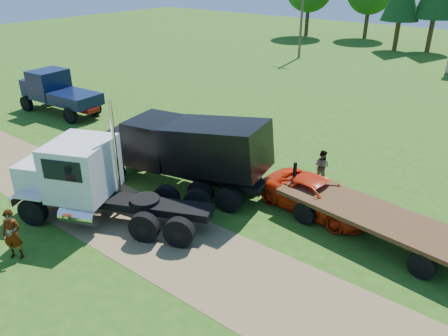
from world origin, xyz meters
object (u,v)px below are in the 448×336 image
Objects in this scene: white_semi_tractor at (85,180)px; flatbed_trailer at (373,218)px; spectator_a at (12,235)px; navy_truck at (56,92)px; orange_pickup at (318,196)px; black_dump_truck at (187,149)px.

white_semi_tractor is 1.05× the size of flatbed_trailer.
spectator_a is (-9.81, -9.42, 0.13)m from flatbed_trailer.
navy_truck is at bearing -176.69° from flatbed_trailer.
flatbed_trailer reaches higher than orange_pickup.
flatbed_trailer is 4.06× the size of spectator_a.
navy_truck is 0.88× the size of flatbed_trailer.
navy_truck is 1.36× the size of orange_pickup.
orange_pickup is 12.30m from spectator_a.
white_semi_tractor is 3.58m from spectator_a.
black_dump_truck is 8.75m from flatbed_trailer.
navy_truck reaches higher than orange_pickup.
black_dump_truck is 4.42× the size of spectator_a.
navy_truck is (-15.36, 2.81, -0.51)m from black_dump_truck.
navy_truck reaches higher than spectator_a.
white_semi_tractor is at bearing -32.63° from navy_truck.
flatbed_trailer is at bearing 6.26° from white_semi_tractor.
navy_truck is (-13.79, 7.39, -0.20)m from white_semi_tractor.
black_dump_truck is (1.56, 4.58, 0.31)m from white_semi_tractor.
spectator_a is (-1.25, -8.06, -1.06)m from black_dump_truck.
black_dump_truck is 6.39m from orange_pickup.
black_dump_truck is 1.24× the size of navy_truck.
white_semi_tractor is 11.77m from flatbed_trailer.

